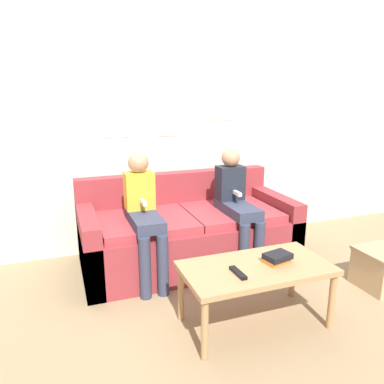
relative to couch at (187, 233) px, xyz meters
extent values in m
plane|color=#937A56|center=(0.00, -0.56, -0.28)|extent=(10.00, 10.00, 0.00)
cube|color=beige|center=(0.00, 0.54, 1.02)|extent=(8.00, 0.06, 2.60)
cube|color=silver|center=(-0.52, 0.51, 1.00)|extent=(0.24, 0.00, 0.31)
cube|color=white|center=(0.00, 0.51, 1.00)|extent=(0.25, 0.00, 0.32)
cube|color=beige|center=(0.52, 0.51, 1.14)|extent=(0.29, 0.00, 0.32)
cube|color=maroon|center=(0.00, -0.03, -0.07)|extent=(1.90, 0.89, 0.43)
cube|color=maroon|center=(0.00, 0.34, 0.33)|extent=(1.90, 0.14, 0.36)
cube|color=maroon|center=(-0.88, -0.03, 0.01)|extent=(0.14, 0.89, 0.59)
cube|color=maroon|center=(0.88, -0.03, 0.01)|extent=(0.14, 0.89, 0.59)
cube|color=#A1343A|center=(-0.40, -0.07, 0.18)|extent=(0.79, 0.73, 0.07)
cube|color=#A1343A|center=(0.40, -0.07, 0.18)|extent=(0.79, 0.73, 0.07)
cube|color=#AD7F51|center=(0.10, -1.08, 0.13)|extent=(0.99, 0.52, 0.04)
cylinder|color=#AD7F51|center=(-0.35, -1.30, -0.08)|extent=(0.04, 0.04, 0.40)
cylinder|color=#AD7F51|center=(0.56, -1.30, -0.08)|extent=(0.04, 0.04, 0.40)
cylinder|color=#AD7F51|center=(-0.35, -0.87, -0.08)|extent=(0.04, 0.04, 0.40)
cylinder|color=#AD7F51|center=(0.56, -0.87, -0.08)|extent=(0.04, 0.04, 0.40)
cylinder|color=#33384C|center=(-0.51, -0.50, -0.03)|extent=(0.09, 0.09, 0.50)
cylinder|color=#33384C|center=(-0.37, -0.50, -0.03)|extent=(0.09, 0.09, 0.50)
cube|color=#33384C|center=(-0.44, -0.22, 0.26)|extent=(0.23, 0.54, 0.09)
cube|color=gold|center=(-0.44, -0.06, 0.46)|extent=(0.24, 0.16, 0.31)
sphere|color=tan|center=(-0.44, -0.06, 0.70)|extent=(0.17, 0.17, 0.17)
cube|color=white|center=(-0.44, -0.21, 0.40)|extent=(0.03, 0.12, 0.03)
cylinder|color=#33384C|center=(0.33, -0.50, -0.03)|extent=(0.09, 0.09, 0.50)
cylinder|color=#33384C|center=(0.47, -0.50, -0.03)|extent=(0.09, 0.09, 0.50)
cube|color=#33384C|center=(0.40, -0.22, 0.26)|extent=(0.23, 0.54, 0.09)
cube|color=#1E232D|center=(0.40, -0.06, 0.46)|extent=(0.24, 0.16, 0.31)
sphere|color=tan|center=(0.40, -0.06, 0.69)|extent=(0.17, 0.17, 0.17)
cube|color=white|center=(0.40, -0.21, 0.40)|extent=(0.03, 0.12, 0.03)
cube|color=black|center=(-0.07, -1.15, 0.16)|extent=(0.05, 0.17, 0.02)
cube|color=orange|center=(0.26, -1.08, 0.16)|extent=(0.19, 0.14, 0.02)
cube|color=black|center=(0.26, -1.09, 0.20)|extent=(0.20, 0.16, 0.04)
camera|label=1|loc=(-1.07, -3.06, 1.25)|focal=35.00mm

